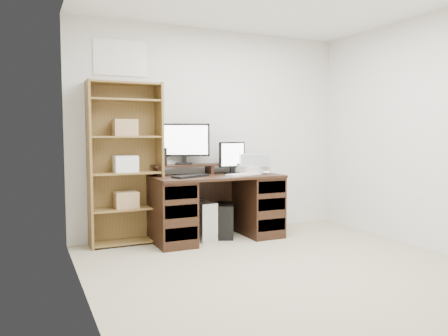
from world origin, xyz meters
TOP-DOWN VIEW (x-y plane):
  - room at (-0.00, 0.00)m, footprint 3.54×4.04m
  - desk at (-0.11, 1.64)m, footprint 1.50×0.70m
  - riser_shelf at (-0.11, 1.85)m, footprint 1.40×0.22m
  - monitor_wide at (-0.42, 1.90)m, footprint 0.58×0.26m
  - monitor_small at (0.14, 1.75)m, footprint 0.35×0.15m
  - speaker at (-0.70, 1.84)m, footprint 0.09×0.09m
  - keyboard_black at (-0.47, 1.55)m, footprint 0.47×0.32m
  - keyboard_white at (0.17, 1.50)m, footprint 0.46×0.26m
  - mouse at (0.50, 1.53)m, footprint 0.10×0.07m
  - printer at (0.40, 1.69)m, footprint 0.42×0.36m
  - basket at (0.40, 1.69)m, footprint 0.40×0.34m
  - tower_silver at (-0.28, 1.70)m, footprint 0.25×0.46m
  - tower_black at (0.02, 1.68)m, footprint 0.31×0.44m
  - bookshelf at (-1.13, 1.86)m, footprint 0.80×0.30m

SIDE VIEW (x-z plane):
  - tower_black at x=0.02m, z-range 0.00..0.40m
  - tower_silver at x=-0.28m, z-range 0.00..0.44m
  - desk at x=-0.11m, z-range 0.01..0.76m
  - keyboard_white at x=0.17m, z-range 0.75..0.77m
  - keyboard_black at x=-0.47m, z-range 0.75..0.78m
  - mouse at x=0.50m, z-range 0.75..0.79m
  - printer at x=0.40m, z-range 0.75..0.84m
  - riser_shelf at x=-0.11m, z-range 0.78..0.90m
  - basket at x=0.40m, z-range 0.84..0.99m
  - bookshelf at x=-1.13m, z-range 0.02..1.82m
  - monitor_small at x=0.14m, z-range 0.77..1.15m
  - speaker at x=-0.70m, z-range 0.87..1.07m
  - monitor_wide at x=-0.42m, z-range 0.90..1.38m
  - room at x=0.00m, z-range -0.02..2.52m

